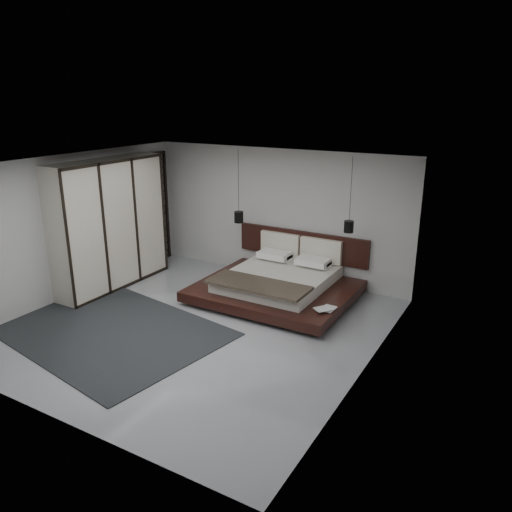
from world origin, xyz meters
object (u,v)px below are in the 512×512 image
Objects in this scene: lattice_screen at (155,208)px; rug at (109,330)px; pendant_right at (349,226)px; pendant_left at (239,217)px; bed at (279,283)px; wardrobe at (110,224)px.

lattice_screen is 3.99m from rug.
lattice_screen is 4.80m from pendant_right.
lattice_screen is 2.36m from pendant_left.
pendant_left is 1.08× the size of pendant_right.
lattice_screen reaches higher than bed.
rug is at bearing -132.89° from pendant_right.
bed is 1.10× the size of wardrobe.
pendant_left reaches higher than wardrobe.
bed is at bearing -8.73° from lattice_screen.
lattice_screen is 1.84× the size of pendant_right.
wardrobe is at bearing -160.94° from bed.
pendant_left is at bearing 37.74° from wardrobe.
pendant_right is at bearing -0.79° from lattice_screen.
pendant_right is (1.22, 0.48, 1.20)m from bed.
pendant_right reaches higher than wardrobe.
lattice_screen is 0.88× the size of bed.
pendant_left reaches higher than lattice_screen.
pendant_left is (-1.22, 0.48, 1.09)m from bed.
bed is 3.35m from rug.
bed is 2.09× the size of pendant_right.
lattice_screen is at bearing 171.27° from bed.
bed is 1.78m from pendant_right.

